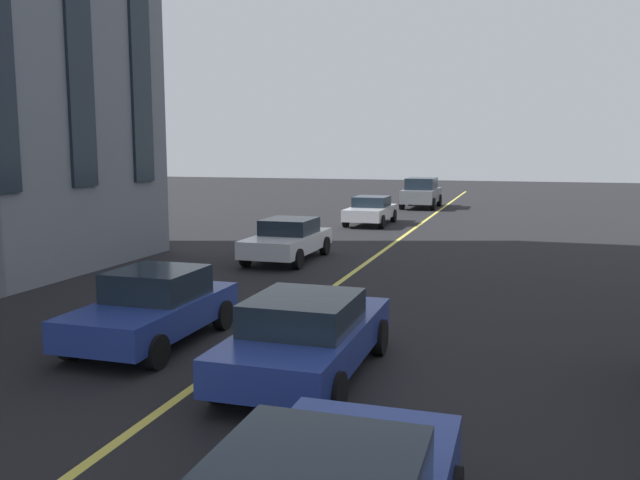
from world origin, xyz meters
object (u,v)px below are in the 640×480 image
Objects in this scene: car_grey_mid at (421,192)px; car_blue_parked_a at (307,335)px; car_white_far at (288,239)px; car_blue_trailing at (154,307)px; car_silver_parked_b at (371,210)px.

car_blue_parked_a is at bearing -174.81° from car_grey_mid.
car_white_far is (-20.92, 1.31, -0.27)m from car_grey_mid.
car_silver_parked_b is at bearing 1.30° from car_blue_trailing.
car_silver_parked_b is (-9.95, 0.98, -0.27)m from car_grey_mid.
car_grey_mid reaches higher than car_blue_trailing.
car_blue_trailing is 30.55m from car_grey_mid.
car_white_far is at bearing 21.55° from car_blue_parked_a.
car_grey_mid is (31.49, 2.86, 0.27)m from car_blue_parked_a.
car_white_far is (9.62, 0.79, 0.00)m from car_blue_trailing.
car_white_far is (10.57, 4.17, 0.00)m from car_blue_parked_a.
car_blue_parked_a is 21.88m from car_silver_parked_b.
car_blue_parked_a is 31.62m from car_grey_mid.
car_blue_trailing reaches higher than car_blue_parked_a.
car_white_far is at bearing 176.42° from car_grey_mid.
car_blue_trailing is at bearing -175.28° from car_white_far.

